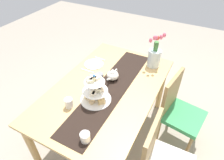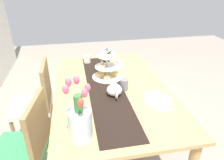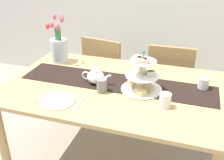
{
  "view_description": "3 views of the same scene",
  "coord_description": "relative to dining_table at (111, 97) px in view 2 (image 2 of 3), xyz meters",
  "views": [
    {
      "loc": [
        1.32,
        0.76,
        2.12
      ],
      "look_at": [
        -0.07,
        0.03,
        0.84
      ],
      "focal_mm": 31.08,
      "sensor_mm": 36.0,
      "label": 1
    },
    {
      "loc": [
        -1.64,
        0.31,
        1.71
      ],
      "look_at": [
        0.04,
        -0.02,
        0.83
      ],
      "focal_mm": 33.23,
      "sensor_mm": 36.0,
      "label": 2
    },
    {
      "loc": [
        0.52,
        -1.68,
        1.72
      ],
      "look_at": [
        -0.02,
        0.01,
        0.82
      ],
      "focal_mm": 42.48,
      "sensor_mm": 36.0,
      "label": 3
    }
  ],
  "objects": [
    {
      "name": "tiered_cake_stand",
      "position": [
        0.21,
        0.0,
        0.21
      ],
      "size": [
        0.3,
        0.3,
        0.3
      ],
      "color": "beige",
      "rests_on": "table_runner"
    },
    {
      "name": "tulip_vase",
      "position": [
        -0.61,
        0.31,
        0.24
      ],
      "size": [
        0.18,
        0.16,
        0.42
      ],
      "color": "silver",
      "rests_on": "dining_table"
    },
    {
      "name": "knife_left",
      "position": [
        -0.15,
        -0.33,
        0.11
      ],
      "size": [
        0.02,
        0.17,
        0.01
      ],
      "primitive_type": "cube",
      "rotation": [
        0.0,
        0.0,
        0.03
      ],
      "color": "silver",
      "rests_on": "dining_table"
    },
    {
      "name": "dinner_plate_left",
      "position": [
        -0.3,
        -0.33,
        0.11
      ],
      "size": [
        0.23,
        0.23,
        0.01
      ],
      "primitive_type": "cylinder",
      "color": "white",
      "rests_on": "dining_table"
    },
    {
      "name": "fork_left",
      "position": [
        -0.44,
        -0.33,
        0.11
      ],
      "size": [
        0.03,
        0.15,
        0.01
      ],
      "primitive_type": "cube",
      "rotation": [
        0.0,
        0.0,
        -0.07
      ],
      "color": "silver",
      "rests_on": "dining_table"
    },
    {
      "name": "chair_left",
      "position": [
        -0.31,
        0.74,
        -0.17
      ],
      "size": [
        0.48,
        0.48,
        0.91
      ],
      "color": "olive",
      "rests_on": "ground_plane"
    },
    {
      "name": "teapot",
      "position": [
        -0.15,
        0.0,
        0.16
      ],
      "size": [
        0.24,
        0.13,
        0.14
      ],
      "color": "white",
      "rests_on": "table_runner"
    },
    {
      "name": "mug_white_text",
      "position": [
        0.4,
        -0.17,
        0.15
      ],
      "size": [
        0.08,
        0.08,
        0.09
      ],
      "primitive_type": "cylinder",
      "color": "white",
      "rests_on": "dining_table"
    },
    {
      "name": "table_runner",
      "position": [
        0.0,
        0.05,
        0.1
      ],
      "size": [
        1.49,
        0.31,
        0.0
      ],
      "primitive_type": "cube",
      "color": "black",
      "rests_on": "dining_table"
    },
    {
      "name": "cream_jug",
      "position": [
        0.63,
        0.16,
        0.15
      ],
      "size": [
        0.08,
        0.08,
        0.08
      ],
      "primitive_type": "cylinder",
      "color": "white",
      "rests_on": "dining_table"
    },
    {
      "name": "chair_right",
      "position": [
        0.35,
        0.74,
        -0.17
      ],
      "size": [
        0.43,
        0.43,
        0.91
      ],
      "color": "olive",
      "rests_on": "ground_plane"
    },
    {
      "name": "mug_grey",
      "position": [
        -0.06,
        -0.11,
        0.15
      ],
      "size": [
        0.08,
        0.08,
        0.09
      ],
      "primitive_type": "cylinder",
      "color": "slate",
      "rests_on": "table_runner"
    },
    {
      "name": "dining_table",
      "position": [
        0.0,
        0.0,
        0.0
      ],
      "size": [
        1.63,
        1.02,
        0.77
      ],
      "color": "tan",
      "rests_on": "ground_plane"
    },
    {
      "name": "ground_plane",
      "position": [
        0.0,
        0.0,
        -0.67
      ],
      "size": [
        8.0,
        8.0,
        0.0
      ],
      "primitive_type": "plane",
      "color": "gray"
    }
  ]
}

